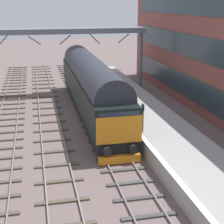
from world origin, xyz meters
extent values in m
plane|color=#675654|center=(0.00, 0.00, 0.00)|extent=(140.00, 140.00, 0.00)
cube|color=slate|center=(-0.72, 0.00, 0.07)|extent=(0.07, 60.00, 0.15)
cube|color=slate|center=(0.72, 0.00, 0.07)|extent=(0.07, 60.00, 0.15)
cube|color=#403E3F|center=(0.00, -9.75, 0.04)|extent=(2.50, 0.26, 0.09)
cube|color=#403E3F|center=(0.00, -8.25, 0.04)|extent=(2.50, 0.26, 0.09)
cube|color=#403E3F|center=(0.00, -6.75, 0.04)|extent=(2.50, 0.26, 0.09)
cube|color=#403E3F|center=(0.00, -5.25, 0.04)|extent=(2.50, 0.26, 0.09)
cube|color=#403E3F|center=(0.00, -3.75, 0.04)|extent=(2.50, 0.26, 0.09)
cube|color=#403E3F|center=(0.00, -2.25, 0.04)|extent=(2.50, 0.26, 0.09)
cube|color=#403E3F|center=(0.00, -0.75, 0.04)|extent=(2.50, 0.26, 0.09)
cube|color=#403E3F|center=(0.00, 0.75, 0.04)|extent=(2.50, 0.26, 0.09)
cube|color=#403E3F|center=(0.00, 2.25, 0.04)|extent=(2.50, 0.26, 0.09)
cube|color=#403E3F|center=(0.00, 3.75, 0.04)|extent=(2.50, 0.26, 0.09)
cube|color=#403E3F|center=(0.00, 5.25, 0.04)|extent=(2.50, 0.26, 0.09)
cube|color=#403E3F|center=(0.00, 6.75, 0.04)|extent=(2.50, 0.26, 0.09)
cube|color=#403E3F|center=(0.00, 8.25, 0.04)|extent=(2.50, 0.26, 0.09)
cube|color=#403E3F|center=(0.00, 9.75, 0.04)|extent=(2.50, 0.26, 0.09)
cube|color=#403E3F|center=(0.00, 11.25, 0.04)|extent=(2.50, 0.26, 0.09)
cube|color=#403E3F|center=(0.00, 12.75, 0.04)|extent=(2.50, 0.26, 0.09)
cube|color=#403E3F|center=(0.00, 14.25, 0.04)|extent=(2.50, 0.26, 0.09)
cube|color=#403E3F|center=(0.00, 15.75, 0.04)|extent=(2.50, 0.26, 0.09)
cube|color=#403E3F|center=(0.00, 17.25, 0.04)|extent=(2.50, 0.26, 0.09)
cube|color=#403E3F|center=(0.00, 18.75, 0.04)|extent=(2.50, 0.26, 0.09)
cube|color=#403E3F|center=(0.00, 20.25, 0.04)|extent=(2.50, 0.26, 0.09)
cube|color=#403E3F|center=(0.00, 21.75, 0.04)|extent=(2.50, 0.26, 0.09)
cube|color=#403E3F|center=(0.00, 23.25, 0.04)|extent=(2.50, 0.26, 0.09)
cube|color=#403E3F|center=(0.00, 24.75, 0.04)|extent=(2.50, 0.26, 0.09)
cube|color=#403E3F|center=(0.00, 26.25, 0.04)|extent=(2.50, 0.26, 0.09)
cube|color=#403E3F|center=(0.00, 27.75, 0.04)|extent=(2.50, 0.26, 0.09)
cube|color=#403E3F|center=(0.00, 29.25, 0.04)|extent=(2.50, 0.26, 0.09)
cube|color=gray|center=(-4.25, 0.00, 0.07)|extent=(0.07, 60.00, 0.15)
cube|color=gray|center=(-2.81, 0.00, 0.07)|extent=(0.07, 60.00, 0.15)
cube|color=#4E4437|center=(-3.53, -7.74, 0.04)|extent=(2.50, 0.26, 0.09)
cube|color=#4E4437|center=(-3.53, -5.81, 0.04)|extent=(2.50, 0.26, 0.09)
cube|color=#4E4437|center=(-3.53, -3.87, 0.04)|extent=(2.50, 0.26, 0.09)
cube|color=#4E4437|center=(-3.53, -1.94, 0.04)|extent=(2.50, 0.26, 0.09)
cube|color=#4E4437|center=(-3.53, 0.00, 0.04)|extent=(2.50, 0.26, 0.09)
cube|color=#4E4437|center=(-3.53, 1.94, 0.04)|extent=(2.50, 0.26, 0.09)
cube|color=#4E4437|center=(-3.53, 3.87, 0.04)|extent=(2.50, 0.26, 0.09)
cube|color=#4E4437|center=(-3.53, 5.81, 0.04)|extent=(2.50, 0.26, 0.09)
cube|color=#4E4437|center=(-3.53, 7.74, 0.04)|extent=(2.50, 0.26, 0.09)
cube|color=#4E4437|center=(-3.53, 9.68, 0.04)|extent=(2.50, 0.26, 0.09)
cube|color=#4E4437|center=(-3.53, 11.61, 0.04)|extent=(2.50, 0.26, 0.09)
cube|color=#4E4437|center=(-3.53, 13.55, 0.04)|extent=(2.50, 0.26, 0.09)
cube|color=#4E4437|center=(-3.53, 15.48, 0.04)|extent=(2.50, 0.26, 0.09)
cube|color=#4E4437|center=(-3.53, 17.42, 0.04)|extent=(2.50, 0.26, 0.09)
cube|color=#4E4437|center=(-3.53, 19.35, 0.04)|extent=(2.50, 0.26, 0.09)
cube|color=#4E4437|center=(-3.53, 21.29, 0.04)|extent=(2.50, 0.26, 0.09)
cube|color=#4E4437|center=(-3.53, 23.23, 0.04)|extent=(2.50, 0.26, 0.09)
cube|color=#4E4437|center=(-3.53, 25.16, 0.04)|extent=(2.50, 0.26, 0.09)
cube|color=#4E4437|center=(-3.53, 27.10, 0.04)|extent=(2.50, 0.26, 0.09)
cube|color=#4E4437|center=(-3.53, 29.03, 0.04)|extent=(2.50, 0.26, 0.09)
cube|color=slate|center=(-5.96, 0.00, 0.07)|extent=(0.07, 60.00, 0.15)
cube|color=#4C4237|center=(-6.68, -2.25, 0.04)|extent=(2.50, 0.26, 0.09)
cube|color=#4C4237|center=(-6.68, -0.75, 0.04)|extent=(2.50, 0.26, 0.09)
cube|color=#4C4237|center=(-6.68, 0.75, 0.04)|extent=(2.50, 0.26, 0.09)
cube|color=#4C4237|center=(-6.68, 2.25, 0.04)|extent=(2.50, 0.26, 0.09)
cube|color=#4C4237|center=(-6.68, 3.75, 0.04)|extent=(2.50, 0.26, 0.09)
cube|color=#4C4237|center=(-6.68, 5.25, 0.04)|extent=(2.50, 0.26, 0.09)
cube|color=#4C4237|center=(-6.68, 6.75, 0.04)|extent=(2.50, 0.26, 0.09)
cube|color=#4C4237|center=(-6.68, 8.25, 0.04)|extent=(2.50, 0.26, 0.09)
cube|color=#4C4237|center=(-6.68, 9.75, 0.04)|extent=(2.50, 0.26, 0.09)
cube|color=#4C4237|center=(-6.68, 11.25, 0.04)|extent=(2.50, 0.26, 0.09)
cube|color=#4C4237|center=(-6.68, 12.75, 0.04)|extent=(2.50, 0.26, 0.09)
cube|color=#4C4237|center=(-6.68, 14.25, 0.04)|extent=(2.50, 0.26, 0.09)
cube|color=#4C4237|center=(-6.68, 15.75, 0.04)|extent=(2.50, 0.26, 0.09)
cube|color=#4C4237|center=(-6.68, 17.25, 0.04)|extent=(2.50, 0.26, 0.09)
cube|color=#4C4237|center=(-6.68, 18.75, 0.04)|extent=(2.50, 0.26, 0.09)
cube|color=#4C4237|center=(-6.68, 20.25, 0.04)|extent=(2.50, 0.26, 0.09)
cube|color=#4C4237|center=(-6.68, 21.75, 0.04)|extent=(2.50, 0.26, 0.09)
cube|color=#4C4237|center=(-6.68, 23.25, 0.04)|extent=(2.50, 0.26, 0.09)
cube|color=#4C4237|center=(-6.68, 24.75, 0.04)|extent=(2.50, 0.26, 0.09)
cube|color=#4C4237|center=(-6.68, 26.25, 0.04)|extent=(2.50, 0.26, 0.09)
cube|color=#4C4237|center=(-6.68, 27.75, 0.04)|extent=(2.50, 0.26, 0.09)
cube|color=#4C4237|center=(-6.68, 29.25, 0.04)|extent=(2.50, 0.26, 0.09)
cube|color=#9E9A98|center=(3.60, 0.00, 0.50)|extent=(4.00, 44.00, 1.00)
cube|color=white|center=(1.75, 0.00, 1.00)|extent=(0.30, 44.00, 0.01)
cube|color=#2A393E|center=(8.41, 1.03, 1.90)|extent=(0.06, 36.76, 1.94)
cube|color=#2A393E|center=(8.41, 1.03, 5.36)|extent=(0.06, 36.76, 1.94)
cube|color=#2A393E|center=(8.41, 1.03, 8.81)|extent=(0.06, 36.76, 1.94)
cube|color=black|center=(0.00, 5.64, 0.82)|extent=(2.56, 19.69, 0.60)
cube|color=black|center=(0.00, 5.64, 2.17)|extent=(2.70, 19.69, 2.10)
cylinder|color=#292C35|center=(0.00, 5.64, 3.40)|extent=(2.56, 18.11, 2.57)
cube|color=orange|center=(0.00, -4.24, 2.02)|extent=(2.65, 0.08, 1.58)
cube|color=#232D3D|center=(0.00, -4.22, 2.75)|extent=(2.38, 0.04, 0.64)
cube|color=#232D3D|center=(1.37, 5.64, 2.47)|extent=(0.04, 13.78, 0.44)
cylinder|color=black|center=(-0.75, -4.45, 0.92)|extent=(0.48, 0.35, 0.48)
cylinder|color=black|center=(0.75, -4.45, 0.92)|extent=(0.48, 0.35, 0.48)
cube|color=orange|center=(0.00, -4.30, 0.29)|extent=(2.43, 0.36, 0.47)
cylinder|color=black|center=(0.00, -2.35, 0.52)|extent=(1.64, 1.04, 1.04)
cylinder|color=black|center=(0.00, -1.25, 0.52)|extent=(1.64, 1.04, 1.04)
cylinder|color=black|center=(0.00, -0.15, 0.52)|extent=(1.64, 1.04, 1.04)
cylinder|color=black|center=(0.00, 11.44, 0.52)|extent=(1.64, 1.04, 1.04)
cylinder|color=black|center=(0.00, 12.54, 0.52)|extent=(1.64, 1.04, 1.04)
cylinder|color=black|center=(0.00, 13.64, 0.52)|extent=(1.64, 1.04, 1.04)
cylinder|color=slate|center=(2.03, -2.20, 1.92)|extent=(0.08, 0.08, 1.82)
cube|color=black|center=(2.00, -2.20, 2.65)|extent=(0.05, 0.44, 0.36)
cube|color=white|center=(1.97, -2.20, 2.65)|extent=(0.01, 0.20, 0.24)
cylinder|color=#363633|center=(2.90, 4.11, 1.43)|extent=(0.13, 0.13, 0.84)
cylinder|color=#363633|center=(2.90, 4.31, 1.43)|extent=(0.13, 0.13, 0.84)
cylinder|color=#4F614A|center=(2.90, 4.21, 2.13)|extent=(0.34, 0.34, 0.56)
sphere|color=#92704F|center=(2.90, 4.21, 2.54)|extent=(0.22, 0.22, 0.22)
cylinder|color=#4F614A|center=(2.90, 4.00, 2.13)|extent=(0.09, 0.09, 0.52)
cylinder|color=#4F614A|center=(2.90, 4.42, 2.13)|extent=(0.09, 0.09, 0.52)
cylinder|color=slate|center=(6.50, 13.06, 2.98)|extent=(0.36, 0.36, 5.95)
cube|color=slate|center=(-1.29, 13.06, 6.20)|extent=(15.98, 2.00, 0.50)
cylinder|color=slate|center=(-7.20, 13.06, 5.35)|extent=(1.04, 0.10, 1.08)
cylinder|color=slate|center=(-4.24, 13.06, 5.35)|extent=(1.19, 0.10, 0.91)
cylinder|color=slate|center=(-1.29, 13.06, 5.35)|extent=(1.15, 0.10, 0.95)
cylinder|color=slate|center=(1.67, 13.06, 5.35)|extent=(1.04, 0.10, 1.08)
cylinder|color=slate|center=(4.62, 13.06, 5.35)|extent=(1.16, 0.10, 0.95)
camera|label=1|loc=(-4.42, -22.26, 8.83)|focal=56.67mm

